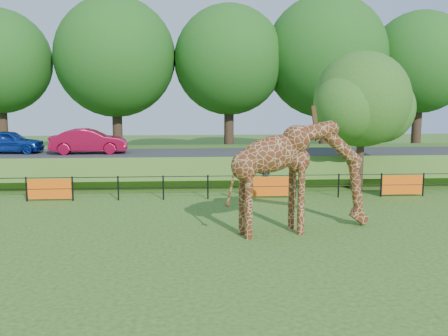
# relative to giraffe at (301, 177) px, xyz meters

# --- Properties ---
(ground) EXTENTS (90.00, 90.00, 0.00)m
(ground) POSITION_rel_giraffe_xyz_m (-3.00, -2.40, -1.91)
(ground) COLOR #295515
(ground) RESTS_ON ground
(giraffe) EXTENTS (5.42, 2.31, 3.82)m
(giraffe) POSITION_rel_giraffe_xyz_m (0.00, 0.00, 0.00)
(giraffe) COLOR #542711
(giraffe) RESTS_ON ground
(perimeter_fence) EXTENTS (28.07, 0.10, 1.10)m
(perimeter_fence) POSITION_rel_giraffe_xyz_m (-3.00, 5.60, -1.36)
(perimeter_fence) COLOR black
(perimeter_fence) RESTS_ON ground
(embankment) EXTENTS (40.00, 9.00, 1.30)m
(embankment) POSITION_rel_giraffe_xyz_m (-3.00, 13.10, -1.26)
(embankment) COLOR #295515
(embankment) RESTS_ON ground
(road) EXTENTS (40.00, 5.00, 0.12)m
(road) POSITION_rel_giraffe_xyz_m (-3.00, 11.60, -0.55)
(road) COLOR #2C2C2E
(road) RESTS_ON embankment
(car_blue) EXTENTS (3.86, 1.63, 1.30)m
(car_blue) POSITION_rel_giraffe_xyz_m (-13.99, 12.16, 0.16)
(car_blue) COLOR #143AA7
(car_blue) RESTS_ON road
(car_red) EXTENTS (4.27, 1.72, 1.38)m
(car_red) POSITION_rel_giraffe_xyz_m (-9.44, 11.71, 0.20)
(car_red) COLOR #A50B30
(car_red) RESTS_ON road
(visitor) EXTENTS (0.61, 0.48, 1.47)m
(visitor) POSITION_rel_giraffe_xyz_m (-0.11, 7.43, -1.17)
(visitor) COLOR black
(visitor) RESTS_ON ground
(tree_east) EXTENTS (5.40, 4.71, 6.76)m
(tree_east) POSITION_rel_giraffe_xyz_m (4.60, 7.23, 2.37)
(tree_east) COLOR black
(tree_east) RESTS_ON ground
(bg_tree_line) EXTENTS (37.30, 8.80, 11.82)m
(bg_tree_line) POSITION_rel_giraffe_xyz_m (-1.10, 19.60, 5.28)
(bg_tree_line) COLOR black
(bg_tree_line) RESTS_ON ground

